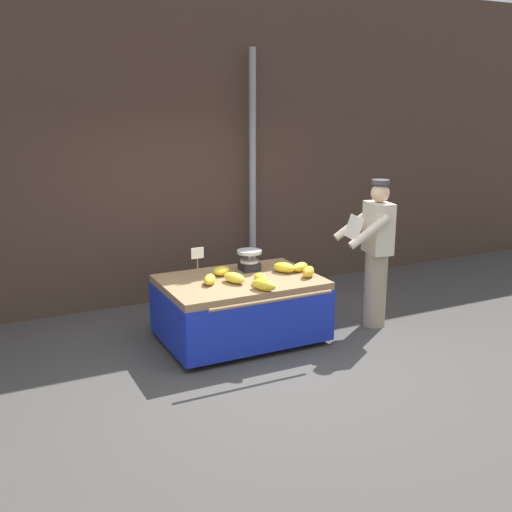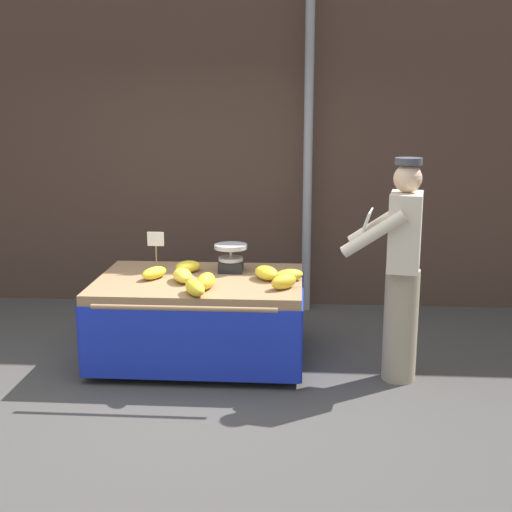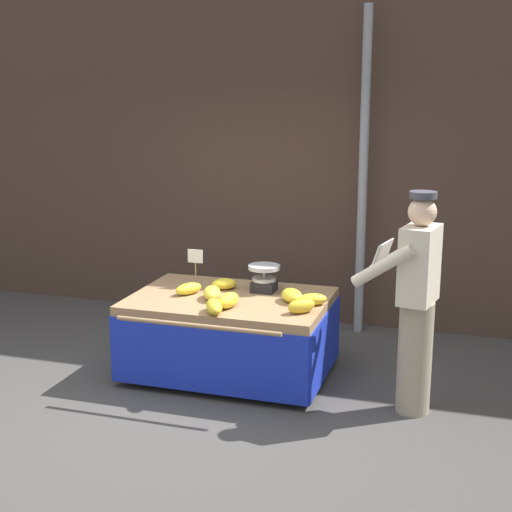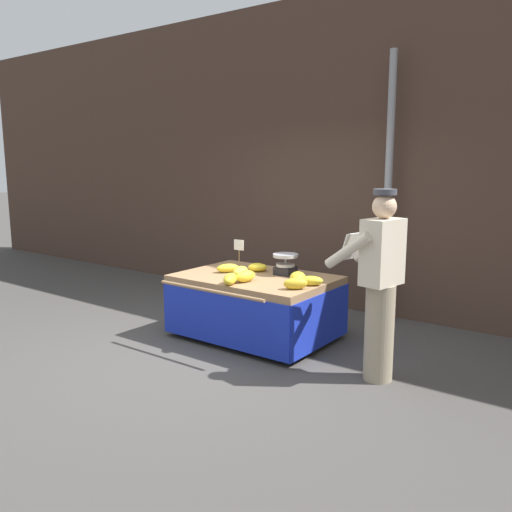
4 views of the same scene
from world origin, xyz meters
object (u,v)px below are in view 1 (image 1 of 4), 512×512
object	(u,v)px
banana_bunch_6	(264,285)
banana_bunch_7	(234,278)
street_pole	(253,176)
vendor_person	(376,253)
price_sign	(197,256)
banana_bunch_0	(221,271)
banana_bunch_1	(210,279)
banana_bunch_3	(300,267)
banana_cart	(240,295)
banana_bunch_2	(284,267)
banana_bunch_4	(261,279)
banana_bunch_5	(308,272)
weighing_scale	(249,260)

from	to	relation	value
banana_bunch_6	banana_bunch_7	distance (m)	0.40
street_pole	vendor_person	bearing A→B (deg)	-68.34
vendor_person	price_sign	bearing A→B (deg)	165.74
banana_bunch_0	banana_bunch_1	world-z (taller)	banana_bunch_1
street_pole	price_sign	distance (m)	1.92
banana_bunch_6	banana_bunch_3	bearing A→B (deg)	33.26
banana_cart	banana_bunch_6	distance (m)	0.54
banana_bunch_2	banana_bunch_6	xyz separation A→B (m)	(-0.51, -0.49, 0.00)
banana_bunch_2	banana_cart	bearing A→B (deg)	-179.18
banana_bunch_3	banana_bunch_4	world-z (taller)	banana_bunch_4
banana_cart	banana_bunch_1	size ratio (longest dim) A/B	6.42
banana_bunch_7	banana_bunch_5	bearing A→B (deg)	-10.77
vendor_person	banana_bunch_6	bearing A→B (deg)	-172.63
banana_bunch_4	banana_bunch_5	bearing A→B (deg)	3.08
banana_bunch_0	street_pole	bearing A→B (deg)	51.72
banana_bunch_5	banana_bunch_6	world-z (taller)	banana_bunch_5
street_pole	banana_bunch_0	xyz separation A→B (m)	(-1.00, -1.27, -0.86)
price_sign	banana_bunch_5	size ratio (longest dim) A/B	1.39
banana_bunch_0	banana_bunch_3	distance (m)	0.89
banana_bunch_1	banana_bunch_7	size ratio (longest dim) A/B	0.93
banana_cart	banana_bunch_7	distance (m)	0.29
price_sign	banana_bunch_1	size ratio (longest dim) A/B	1.29
banana_bunch_4	vendor_person	bearing A→B (deg)	0.60
banana_bunch_1	banana_bunch_4	bearing A→B (deg)	-29.96
banana_bunch_5	banana_bunch_3	bearing A→B (deg)	81.65
vendor_person	banana_bunch_5	bearing A→B (deg)	178.91
banana_bunch_5	banana_bunch_6	xyz separation A→B (m)	(-0.66, -0.22, -0.00)
street_pole	price_sign	bearing A→B (deg)	-135.20
banana_bunch_3	banana_bunch_6	size ratio (longest dim) A/B	0.87
weighing_scale	banana_bunch_4	size ratio (longest dim) A/B	1.09
weighing_scale	banana_bunch_7	bearing A→B (deg)	-134.02
price_sign	banana_bunch_6	bearing A→B (deg)	-57.89
street_pole	banana_bunch_4	size ratio (longest dim) A/B	12.57
price_sign	banana_bunch_2	xyz separation A→B (m)	(0.95, -0.21, -0.19)
banana_bunch_7	weighing_scale	bearing A→B (deg)	45.98
banana_bunch_0	banana_bunch_4	bearing A→B (deg)	-66.53
street_pole	banana_bunch_0	size ratio (longest dim) A/B	14.60
banana_cart	banana_bunch_7	world-z (taller)	banana_bunch_7
banana_bunch_0	banana_bunch_4	world-z (taller)	banana_bunch_4
weighing_scale	banana_bunch_7	world-z (taller)	weighing_scale
banana_cart	banana_bunch_4	size ratio (longest dim) A/B	6.62
street_pole	banana_bunch_5	world-z (taller)	street_pole
price_sign	banana_bunch_4	world-z (taller)	price_sign
banana_bunch_4	banana_cart	bearing A→B (deg)	107.64
banana_bunch_0	banana_bunch_3	size ratio (longest dim) A/B	0.90
banana_bunch_3	banana_bunch_2	bearing A→B (deg)	167.61
street_pole	banana_bunch_0	distance (m)	1.83
banana_cart	banana_bunch_1	bearing A→B (deg)	-174.49
weighing_scale	banana_bunch_6	xyz separation A→B (m)	(-0.19, -0.73, -0.06)
banana_bunch_3	banana_bunch_5	bearing A→B (deg)	-98.35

